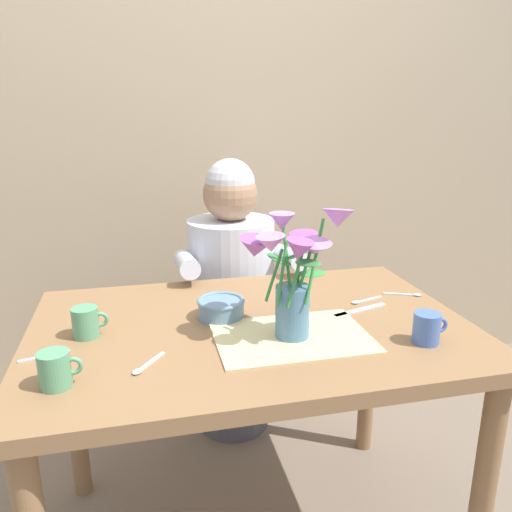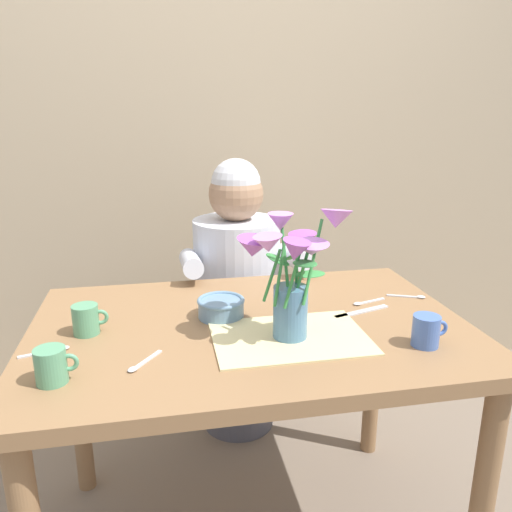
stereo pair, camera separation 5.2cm
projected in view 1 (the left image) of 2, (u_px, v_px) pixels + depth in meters
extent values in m
cube|color=tan|center=(199.00, 123.00, 2.24)|extent=(4.00, 0.10, 2.50)
cube|color=olive|center=(251.00, 330.00, 1.40)|extent=(1.20, 0.80, 0.04)
cylinder|color=olive|center=(483.00, 494.00, 1.31)|extent=(0.06, 0.06, 0.70)
cylinder|color=olive|center=(74.00, 405.00, 1.71)|extent=(0.06, 0.06, 0.70)
cylinder|color=olive|center=(368.00, 368.00, 1.95)|extent=(0.06, 0.06, 0.70)
cylinder|color=#4C4C56|center=(233.00, 381.00, 2.14)|extent=(0.30, 0.30, 0.40)
cylinder|color=silver|center=(231.00, 281.00, 2.02)|extent=(0.34, 0.34, 0.50)
sphere|color=#A37A5B|center=(230.00, 194.00, 1.92)|extent=(0.21, 0.21, 0.21)
sphere|color=silver|center=(230.00, 184.00, 1.91)|extent=(0.19, 0.19, 0.19)
cylinder|color=silver|center=(186.00, 263.00, 1.81)|extent=(0.07, 0.33, 0.12)
cylinder|color=silver|center=(288.00, 256.00, 1.89)|extent=(0.07, 0.33, 0.12)
cube|color=beige|center=(292.00, 337.00, 1.31)|extent=(0.40, 0.28, 0.00)
cylinder|color=teal|center=(292.00, 312.00, 1.30)|extent=(0.09, 0.09, 0.14)
cylinder|color=#388E42|center=(315.00, 261.00, 1.25)|extent=(0.07, 0.08, 0.20)
cone|color=#CC7FDB|center=(338.00, 218.00, 1.22)|extent=(0.11, 0.11, 0.05)
sphere|color=#E5D14C|center=(338.00, 216.00, 1.22)|extent=(0.02, 0.02, 0.02)
cylinder|color=#388E42|center=(298.00, 271.00, 1.30)|extent=(0.01, 0.03, 0.14)
cone|color=#A351B7|center=(304.00, 241.00, 1.32)|extent=(0.11, 0.11, 0.05)
sphere|color=#E5D14C|center=(304.00, 239.00, 1.31)|extent=(0.02, 0.02, 0.02)
cylinder|color=#388E42|center=(287.00, 262.00, 1.28)|extent=(0.02, 0.07, 0.19)
cone|color=#CC7FDB|center=(282.00, 222.00, 1.27)|extent=(0.09, 0.09, 0.04)
sphere|color=#E5D14C|center=(282.00, 220.00, 1.27)|extent=(0.02, 0.02, 0.02)
cylinder|color=#388E42|center=(274.00, 275.00, 1.27)|extent=(0.05, 0.01, 0.14)
cone|color=#A351B7|center=(255.00, 248.00, 1.25)|extent=(0.12, 0.12, 0.06)
sphere|color=#E5D14C|center=(255.00, 246.00, 1.25)|extent=(0.02, 0.02, 0.02)
cylinder|color=#388E42|center=(282.00, 274.00, 1.25)|extent=(0.04, 0.05, 0.16)
cone|color=#CC7FDB|center=(271.00, 244.00, 1.21)|extent=(0.10, 0.10, 0.05)
sphere|color=#E5D14C|center=(271.00, 242.00, 1.21)|extent=(0.02, 0.02, 0.02)
cylinder|color=#388E42|center=(296.00, 277.00, 1.23)|extent=(0.05, 0.03, 0.15)
cone|color=#A351B7|center=(299.00, 251.00, 1.17)|extent=(0.10, 0.10, 0.06)
sphere|color=#E5D14C|center=(299.00, 249.00, 1.17)|extent=(0.02, 0.02, 0.02)
cylinder|color=#388E42|center=(303.00, 276.00, 1.25)|extent=(0.03, 0.05, 0.15)
cone|color=#CC7FDB|center=(314.00, 249.00, 1.22)|extent=(0.09, 0.09, 0.04)
sphere|color=#E5D14C|center=(314.00, 247.00, 1.22)|extent=(0.02, 0.02, 0.02)
ellipsoid|color=#388E42|center=(293.00, 257.00, 1.32)|extent=(0.06, 0.09, 0.05)
ellipsoid|color=#388E42|center=(279.00, 259.00, 1.31)|extent=(0.07, 0.10, 0.02)
ellipsoid|color=#388E42|center=(308.00, 263.00, 1.20)|extent=(0.06, 0.10, 0.03)
ellipsoid|color=#388E42|center=(312.00, 273.00, 1.30)|extent=(0.10, 0.07, 0.02)
cylinder|color=#6689A8|center=(221.00, 309.00, 1.43)|extent=(0.13, 0.13, 0.05)
torus|color=#6689A8|center=(221.00, 301.00, 1.43)|extent=(0.14, 0.14, 0.01)
cube|color=silver|center=(360.00, 310.00, 1.49)|extent=(0.19, 0.07, 0.00)
cylinder|color=#569970|center=(55.00, 370.00, 1.07)|extent=(0.07, 0.07, 0.08)
torus|color=#569970|center=(73.00, 366.00, 1.08)|extent=(0.04, 0.01, 0.04)
cylinder|color=#569970|center=(85.00, 322.00, 1.31)|extent=(0.07, 0.07, 0.08)
torus|color=#569970|center=(100.00, 320.00, 1.32)|extent=(0.04, 0.01, 0.04)
cylinder|color=#476BB7|center=(426.00, 328.00, 1.28)|extent=(0.07, 0.07, 0.08)
torus|color=#476BB7|center=(440.00, 325.00, 1.28)|extent=(0.04, 0.01, 0.04)
cube|color=silver|center=(151.00, 362.00, 1.19)|extent=(0.07, 0.09, 0.00)
ellipsoid|color=silver|center=(137.00, 372.00, 1.14)|extent=(0.03, 0.03, 0.01)
cube|color=silver|center=(369.00, 299.00, 1.57)|extent=(0.10, 0.04, 0.00)
ellipsoid|color=silver|center=(356.00, 302.00, 1.54)|extent=(0.03, 0.03, 0.01)
cube|color=silver|center=(399.00, 294.00, 1.62)|extent=(0.10, 0.05, 0.00)
ellipsoid|color=silver|center=(417.00, 295.00, 1.61)|extent=(0.03, 0.03, 0.01)
cube|color=silver|center=(40.00, 357.00, 1.21)|extent=(0.10, 0.04, 0.00)
ellipsoid|color=silver|center=(64.00, 351.00, 1.23)|extent=(0.03, 0.03, 0.01)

